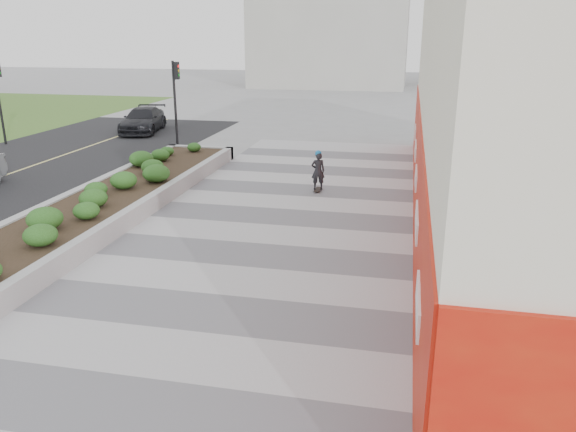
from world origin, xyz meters
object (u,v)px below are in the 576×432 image
Objects in this scene: planter at (98,204)px; skateboarder at (318,171)px; traffic_signal_near at (176,92)px; car_dark at (143,120)px.

skateboarder is (6.10, 4.38, 0.34)m from planter.
traffic_signal_near reaches higher than skateboarder.
traffic_signal_near is at bearing 143.06° from skateboarder.
skateboarder reaches higher than planter.
car_dark is (-4.04, 4.50, -2.08)m from traffic_signal_near.
car_dark reaches higher than planter.
car_dark is at bearing 131.89° from traffic_signal_near.
planter is 3.83× the size of car_dark.
planter is 12.07× the size of skateboarder.
car_dark is (-11.87, 10.62, -0.07)m from skateboarder.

